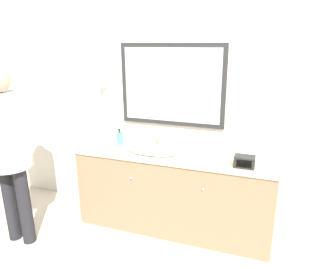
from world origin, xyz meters
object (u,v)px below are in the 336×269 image
at_px(soap_bottle, 120,138).
at_px(appliance_box, 244,162).
at_px(person, 7,140).
at_px(picture_frame, 249,152).
at_px(sink_basin, 154,150).

relative_size(soap_bottle, appliance_box, 0.97).
bearing_deg(appliance_box, person, -164.61).
height_order(appliance_box, picture_frame, picture_frame).
height_order(soap_bottle, appliance_box, soap_bottle).
xyz_separation_m(appliance_box, picture_frame, (0.02, 0.25, 0.01)).
bearing_deg(sink_basin, appliance_box, -6.43).
relative_size(soap_bottle, person, 0.10).
xyz_separation_m(sink_basin, soap_bottle, (-0.45, 0.11, 0.05)).
height_order(sink_basin, person, person).
bearing_deg(person, picture_frame, 21.14).
relative_size(sink_basin, person, 0.31).
xyz_separation_m(sink_basin, person, (-1.21, -0.70, 0.20)).
bearing_deg(picture_frame, person, -158.86).
distance_m(appliance_box, picture_frame, 0.25).
distance_m(soap_bottle, picture_frame, 1.41).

